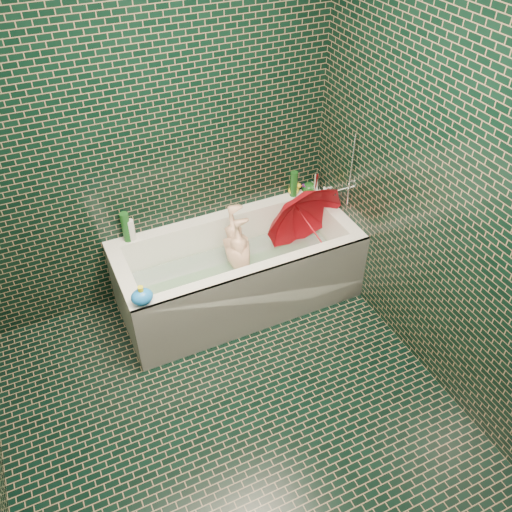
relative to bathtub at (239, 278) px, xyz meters
name	(u,v)px	position (x,y,z in m)	size (l,w,h in m)	color
floor	(239,428)	(-0.45, -1.01, -0.21)	(2.80, 2.80, 0.00)	black
wall_back	(145,139)	(-0.45, 0.39, 1.04)	(2.80, 2.80, 0.00)	black
wall_right	(459,203)	(0.85, -1.01, 1.04)	(2.80, 2.80, 0.00)	black
bathtub	(239,278)	(0.00, 0.00, 0.00)	(1.70, 0.75, 0.55)	white
bath_mat	(238,282)	(0.00, 0.02, -0.06)	(1.35, 0.47, 0.01)	green
water	(238,267)	(0.00, 0.02, 0.09)	(1.48, 0.53, 0.00)	silver
faucet	(341,186)	(0.81, 0.01, 0.56)	(0.18, 0.19, 0.55)	silver
child	(241,265)	(0.03, 0.02, 0.10)	(0.33, 0.22, 0.91)	#E2AD8D
umbrella	(312,228)	(0.54, -0.08, 0.33)	(0.59, 0.59, 0.52)	red
soap_bottle_a	(316,192)	(0.80, 0.31, 0.34)	(0.10, 0.10, 0.26)	white
soap_bottle_b	(309,190)	(0.77, 0.35, 0.34)	(0.09, 0.09, 0.20)	#541C6B
soap_bottle_c	(311,193)	(0.75, 0.31, 0.34)	(0.12, 0.12, 0.16)	#144817
bottle_right_tall	(294,184)	(0.62, 0.34, 0.44)	(0.06, 0.06, 0.21)	#144817
bottle_right_pump	(316,182)	(0.80, 0.31, 0.43)	(0.05, 0.05, 0.17)	silver
bottle_left_tall	(126,227)	(-0.68, 0.34, 0.45)	(0.06, 0.06, 0.22)	#144817
bottle_left_short	(131,230)	(-0.65, 0.33, 0.42)	(0.05, 0.05, 0.16)	white
rubber_duck	(295,190)	(0.63, 0.35, 0.38)	(0.12, 0.10, 0.09)	yellow
bath_toy	(142,297)	(-0.76, -0.31, 0.40)	(0.15, 0.12, 0.13)	#1A7AEE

